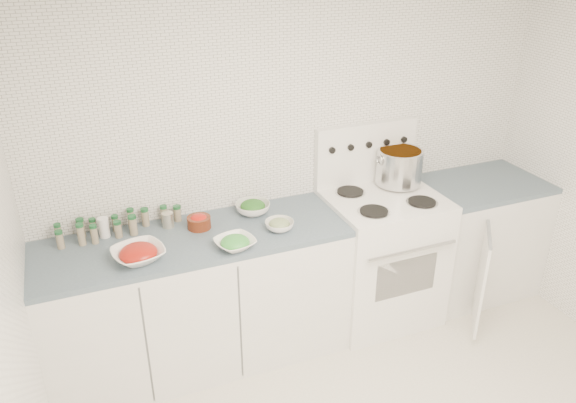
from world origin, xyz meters
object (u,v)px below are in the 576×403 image
object	(u,v)px
stock_pot	(399,165)
bowl_snowpea	(235,243)
stove	(380,253)
bowl_tomato	(138,253)

from	to	relation	value
stock_pot	bowl_snowpea	bearing A→B (deg)	-164.93
stove	bowl_tomato	distance (m)	1.71
bowl_tomato	bowl_snowpea	size ratio (longest dim) A/B	1.25
stock_pot	bowl_snowpea	size ratio (longest dim) A/B	1.26
stove	stock_pot	xyz separation A→B (m)	(0.19, 0.14, 0.58)
bowl_tomato	stock_pot	bearing A→B (deg)	8.55
stove	bowl_snowpea	size ratio (longest dim) A/B	5.08
bowl_tomato	bowl_snowpea	bearing A→B (deg)	-7.98
stock_pot	bowl_snowpea	xyz separation A→B (m)	(-1.30, -0.35, -0.15)
stove	stock_pot	size ratio (longest dim) A/B	4.02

